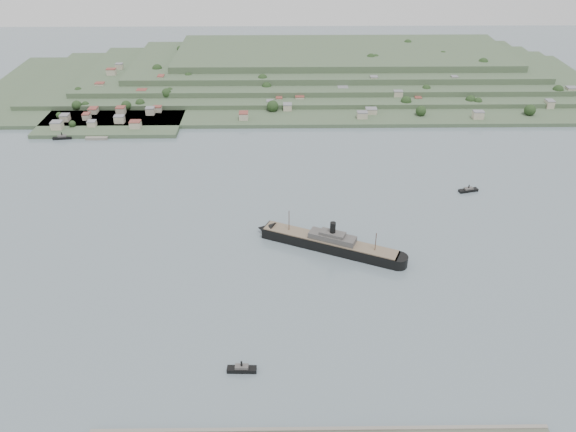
{
  "coord_description": "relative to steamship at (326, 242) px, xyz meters",
  "views": [
    {
      "loc": [
        -17.47,
        -325.39,
        229.65
      ],
      "look_at": [
        -13.05,
        30.0,
        13.07
      ],
      "focal_mm": 35.0,
      "sensor_mm": 36.0,
      "label": 1
    }
  ],
  "objects": [
    {
      "name": "tugboat",
      "position": [
        -53.31,
        -116.38,
        -3.29
      ],
      "size": [
        16.1,
        4.7,
        7.19
      ],
      "color": "black",
      "rests_on": "ground"
    },
    {
      "name": "ferry_west",
      "position": [
        -253.78,
        198.61,
        -3.35
      ],
      "size": [
        19.19,
        7.54,
        7.0
      ],
      "color": "black",
      "rests_on": "ground"
    },
    {
      "name": "ground",
      "position": [
        -13.57,
        -6.63,
        -5.04
      ],
      "size": [
        1400.0,
        1400.0,
        0.0
      ],
      "primitive_type": "plane",
      "color": "slate",
      "rests_on": "ground"
    },
    {
      "name": "ferry_east",
      "position": [
        126.99,
        82.89,
        -3.53
      ],
      "size": [
        17.35,
        8.54,
        6.27
      ],
      "color": "black",
      "rests_on": "ground"
    },
    {
      "name": "steamship",
      "position": [
        0.0,
        0.0,
        0.0
      ],
      "size": [
        106.96,
        56.68,
        27.3
      ],
      "color": "black",
      "rests_on": "ground"
    },
    {
      "name": "far_peninsula",
      "position": [
        14.33,
        386.47,
        6.84
      ],
      "size": [
        760.0,
        309.0,
        30.0
      ],
      "color": "#3D5337",
      "rests_on": "ground"
    }
  ]
}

